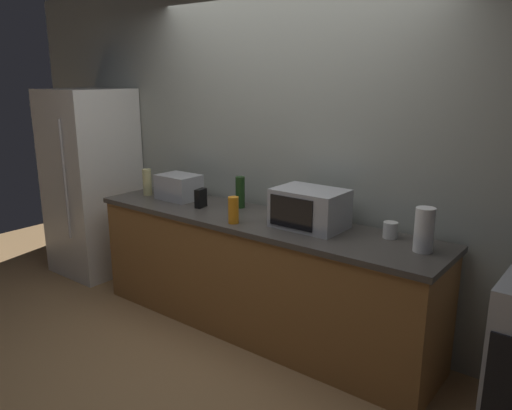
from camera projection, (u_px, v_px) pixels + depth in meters
ground_plane at (222, 349)px, 3.62m from camera, size 8.00×8.00×0.00m
back_wall at (288, 151)px, 3.90m from camera, size 6.40×0.10×2.70m
counter_run at (256, 275)px, 3.81m from camera, size 2.84×0.64×0.90m
refrigerator at (92, 182)px, 4.92m from camera, size 0.72×0.73×1.80m
microwave at (310, 208)px, 3.44m from camera, size 0.48×0.35×0.27m
toaster_oven at (179, 187)px, 4.24m from camera, size 0.34×0.26×0.21m
paper_towel_roll at (424, 230)px, 2.97m from camera, size 0.12×0.12×0.27m
cordless_phone at (201, 198)px, 3.98m from camera, size 0.07×0.12×0.15m
bottle_dish_soap at (233, 210)px, 3.55m from camera, size 0.08×0.08×0.19m
bottle_vinegar at (147, 182)px, 4.38m from camera, size 0.08×0.08×0.23m
bottle_wine at (240, 192)px, 3.96m from camera, size 0.07×0.07×0.25m
mug_white at (390, 230)px, 3.24m from camera, size 0.09×0.09×0.11m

